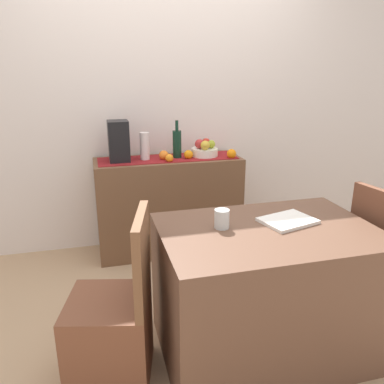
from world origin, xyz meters
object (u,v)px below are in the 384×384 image
at_px(coffee_maker, 119,141).
at_px(ceramic_vase, 145,146).
at_px(chair_near_window, 113,332).
at_px(fruit_bowl, 205,152).
at_px(sideboard_console, 169,205).
at_px(dining_table, 265,291).
at_px(open_book, 288,221).
at_px(wine_bottle, 177,144).
at_px(coffee_cup, 222,219).

distance_m(coffee_maker, ceramic_vase, 0.21).
bearing_deg(chair_near_window, fruit_bowl, 57.41).
distance_m(sideboard_console, dining_table, 1.41).
xyz_separation_m(dining_table, open_book, (0.14, 0.06, 0.38)).
height_order(coffee_maker, chair_near_window, coffee_maker).
xyz_separation_m(fruit_bowl, open_book, (0.08, -1.33, -0.11)).
bearing_deg(fruit_bowl, ceramic_vase, 180.00).
distance_m(coffee_maker, chair_near_window, 1.57).
bearing_deg(dining_table, open_book, 22.01).
relative_size(wine_bottle, ceramic_vase, 1.39).
distance_m(fruit_bowl, open_book, 1.34).
bearing_deg(open_book, fruit_bowl, 78.27).
relative_size(fruit_bowl, chair_near_window, 0.25).
bearing_deg(coffee_cup, sideboard_console, 91.12).
height_order(sideboard_console, wine_bottle, wine_bottle).
distance_m(fruit_bowl, coffee_cup, 1.34).
height_order(wine_bottle, ceramic_vase, wine_bottle).
xyz_separation_m(coffee_maker, dining_table, (0.65, -1.39, -0.61)).
bearing_deg(open_book, sideboard_console, 91.39).
relative_size(open_book, chair_near_window, 0.31).
height_order(sideboard_console, dining_table, sideboard_console).
relative_size(dining_table, coffee_cup, 11.23).
xyz_separation_m(fruit_bowl, coffee_cup, (-0.29, -1.31, -0.07)).
bearing_deg(chair_near_window, open_book, 3.53).
height_order(coffee_maker, dining_table, coffee_maker).
bearing_deg(coffee_cup, fruit_bowl, 77.55).
relative_size(coffee_maker, dining_table, 0.29).
distance_m(sideboard_console, fruit_bowl, 0.55).
distance_m(sideboard_console, ceramic_vase, 0.56).
bearing_deg(dining_table, ceramic_vase, 107.91).
height_order(coffee_maker, coffee_cup, coffee_maker).
height_order(coffee_maker, ceramic_vase, coffee_maker).
bearing_deg(fruit_bowl, coffee_maker, 180.00).
relative_size(ceramic_vase, open_book, 0.81).
height_order(sideboard_console, chair_near_window, chair_near_window).
height_order(wine_bottle, coffee_maker, coffee_maker).
relative_size(ceramic_vase, coffee_cup, 2.24).
bearing_deg(sideboard_console, coffee_cup, -88.88).
distance_m(fruit_bowl, dining_table, 1.47).
relative_size(ceramic_vase, chair_near_window, 0.25).
relative_size(fruit_bowl, wine_bottle, 0.72).
relative_size(wine_bottle, dining_table, 0.28).
xyz_separation_m(fruit_bowl, wine_bottle, (-0.24, -0.00, 0.08)).
bearing_deg(ceramic_vase, coffee_cup, -80.63).
height_order(sideboard_console, fruit_bowl, fruit_bowl).
xyz_separation_m(sideboard_console, coffee_cup, (0.03, -1.31, 0.38)).
bearing_deg(dining_table, wine_bottle, 97.39).
height_order(ceramic_vase, dining_table, ceramic_vase).
bearing_deg(wine_bottle, open_book, -76.54).
bearing_deg(ceramic_vase, chair_near_window, -105.38).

